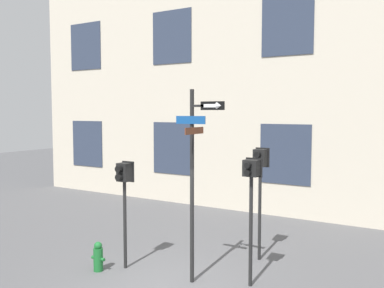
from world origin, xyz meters
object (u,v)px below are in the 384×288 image
pedestrian_signal_right (251,187)px  fire_hydrant (98,257)px  pedestrian_signal_left (124,185)px  street_sign_pole (194,171)px  pedestrian_signal_across (260,172)px

pedestrian_signal_right → fire_hydrant: size_ratio=3.95×
pedestrian_signal_left → fire_hydrant: size_ratio=3.67×
street_sign_pole → pedestrian_signal_right: (1.12, 0.47, -0.32)m
fire_hydrant → street_sign_pole: bearing=14.5°
pedestrian_signal_left → pedestrian_signal_right: bearing=11.2°
pedestrian_signal_left → pedestrian_signal_across: 3.37m
pedestrian_signal_across → street_sign_pole: bearing=-107.0°
street_sign_pole → pedestrian_signal_right: street_sign_pole is taller
street_sign_pole → pedestrian_signal_right: size_ratio=1.53×
street_sign_pole → fire_hydrant: 3.18m
pedestrian_signal_left → pedestrian_signal_right: pedestrian_signal_right is taller
street_sign_pole → fire_hydrant: bearing=-165.5°
pedestrian_signal_left → fire_hydrant: pedestrian_signal_left is taller
pedestrian_signal_right → pedestrian_signal_left: bearing=-168.8°
pedestrian_signal_left → pedestrian_signal_right: (2.99, 0.59, 0.13)m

